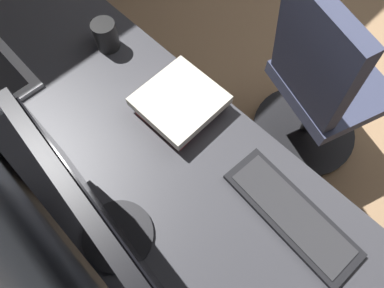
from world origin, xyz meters
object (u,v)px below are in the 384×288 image
book_stack_near (181,103)px  office_chair (318,91)px  keyboard_main (291,214)px  coffee_mug (105,35)px  drawer_pedestal (100,139)px  monitor_primary (97,214)px

book_stack_near → office_chair: office_chair is taller
keyboard_main → coffee_mug: 0.87m
drawer_pedestal → office_chair: bearing=-123.8°
coffee_mug → keyboard_main: bearing=178.7°
coffee_mug → office_chair: size_ratio=0.13×
office_chair → keyboard_main: bearing=111.6°
office_chair → monitor_primary: bearing=87.1°
drawer_pedestal → book_stack_near: book_stack_near is taller
monitor_primary → drawer_pedestal: bearing=-21.3°
keyboard_main → coffee_mug: bearing=-1.3°
drawer_pedestal → keyboard_main: keyboard_main is taller
monitor_primary → book_stack_near: 0.49m
monitor_primary → coffee_mug: bearing=-35.8°
book_stack_near → office_chair: bearing=-110.9°
drawer_pedestal → monitor_primary: size_ratio=1.32×
monitor_primary → coffee_mug: monitor_primary is taller
drawer_pedestal → keyboard_main: size_ratio=1.62×
drawer_pedestal → keyboard_main: 0.91m
book_stack_near → monitor_primary: bearing=113.6°
monitor_primary → book_stack_near: bearing=-66.4°
drawer_pedestal → office_chair: 1.00m
drawer_pedestal → coffee_mug: size_ratio=5.53×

